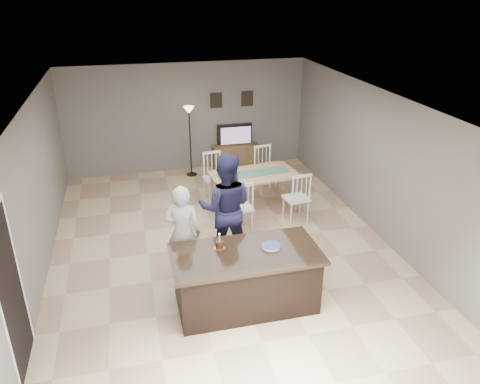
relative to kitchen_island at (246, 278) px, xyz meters
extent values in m
plane|color=tan|center=(0.00, 1.80, -0.45)|extent=(8.00, 8.00, 0.00)
plane|color=slate|center=(0.00, 5.80, 0.90)|extent=(6.00, 0.00, 6.00)
plane|color=slate|center=(0.00, -2.20, 0.90)|extent=(6.00, 0.00, 6.00)
plane|color=slate|center=(-3.00, 1.80, 0.90)|extent=(0.00, 8.00, 8.00)
plane|color=slate|center=(3.00, 1.80, 0.90)|extent=(0.00, 8.00, 8.00)
plane|color=white|center=(0.00, 1.80, 2.25)|extent=(8.00, 8.00, 0.00)
cube|color=black|center=(0.00, 0.00, -0.03)|extent=(2.00, 1.00, 0.85)
cube|color=black|center=(0.00, 0.00, 0.42)|extent=(2.15, 1.10, 0.05)
cube|color=brown|center=(1.20, 5.57, -0.15)|extent=(1.20, 0.40, 0.60)
imported|color=black|center=(1.20, 5.64, 0.41)|extent=(0.91, 0.12, 0.53)
plane|color=#D05C17|center=(1.20, 5.56, 0.42)|extent=(0.78, 0.00, 0.78)
cube|color=black|center=(0.75, 5.78, 1.30)|extent=(0.30, 0.02, 0.38)
cube|color=black|center=(1.55, 5.78, 1.30)|extent=(0.30, 0.02, 0.38)
plane|color=black|center=(-2.99, -0.50, 0.60)|extent=(0.00, 2.10, 2.10)
imported|color=#B2B3B7|center=(-0.78, 0.94, 0.36)|extent=(0.68, 0.54, 1.62)
imported|color=#1B1B3D|center=(0.00, 1.35, 0.51)|extent=(1.09, 0.95, 1.93)
cylinder|color=#ECBE45|center=(-0.34, 0.21, 0.45)|extent=(0.16, 0.16, 0.00)
cylinder|color=#3E2311|center=(-0.34, 0.21, 0.50)|extent=(0.12, 0.12, 0.11)
cylinder|color=white|center=(-0.34, 0.21, 0.61)|extent=(0.02, 0.02, 0.12)
sphere|color=#FFBF4C|center=(-0.34, 0.21, 0.68)|extent=(0.02, 0.02, 0.02)
cylinder|color=white|center=(0.39, 0.05, 0.45)|extent=(0.27, 0.27, 0.01)
cylinder|color=white|center=(0.39, 0.05, 0.47)|extent=(0.27, 0.27, 0.01)
cylinder|color=white|center=(0.39, 0.05, 0.48)|extent=(0.27, 0.27, 0.01)
cylinder|color=navy|center=(0.39, 0.05, 0.49)|extent=(0.28, 0.28, 0.00)
cube|color=tan|center=(0.98, 3.07, 0.35)|extent=(1.86, 1.18, 0.04)
cylinder|color=tan|center=(0.24, 2.57, -0.06)|extent=(0.07, 0.07, 0.78)
cylinder|color=tan|center=(1.72, 3.56, -0.06)|extent=(0.07, 0.07, 0.78)
cube|color=#3C6C55|center=(0.98, 3.07, 0.37)|extent=(1.57, 0.56, 0.01)
cube|color=silver|center=(0.47, 2.24, 0.04)|extent=(0.51, 0.49, 0.04)
cylinder|color=silver|center=(0.30, 2.04, -0.22)|extent=(0.04, 0.04, 0.47)
cylinder|color=silver|center=(0.63, 2.43, -0.22)|extent=(0.04, 0.04, 0.47)
cube|color=silver|center=(0.49, 2.04, 0.59)|extent=(0.42, 0.08, 0.05)
cube|color=silver|center=(1.67, 2.37, 0.04)|extent=(0.51, 0.49, 0.04)
cylinder|color=silver|center=(1.50, 2.18, -0.22)|extent=(0.04, 0.04, 0.47)
cylinder|color=silver|center=(1.83, 2.57, -0.22)|extent=(0.04, 0.04, 0.47)
cube|color=silver|center=(1.69, 2.18, 0.59)|extent=(0.42, 0.08, 0.05)
cube|color=silver|center=(0.29, 3.76, 0.04)|extent=(0.51, 0.49, 0.04)
cylinder|color=silver|center=(0.46, 3.96, -0.22)|extent=(0.04, 0.04, 0.47)
cylinder|color=silver|center=(0.12, 3.57, -0.22)|extent=(0.04, 0.04, 0.47)
cube|color=silver|center=(0.27, 3.96, 0.59)|extent=(0.42, 0.08, 0.05)
cube|color=silver|center=(1.49, 3.90, 0.04)|extent=(0.51, 0.49, 0.04)
cylinder|color=silver|center=(1.65, 4.10, -0.22)|extent=(0.04, 0.04, 0.47)
cylinder|color=silver|center=(1.32, 3.70, -0.22)|extent=(0.04, 0.04, 0.47)
cube|color=silver|center=(1.47, 4.10, 0.59)|extent=(0.42, 0.08, 0.05)
cylinder|color=black|center=(-0.01, 5.34, -0.44)|extent=(0.26, 0.26, 0.03)
cylinder|color=black|center=(-0.01, 5.34, 0.37)|extent=(0.03, 0.03, 1.60)
cone|color=#F7D288|center=(-0.01, 5.34, 1.20)|extent=(0.26, 0.26, 0.17)
camera|label=1|loc=(-1.47, -5.55, 3.98)|focal=35.00mm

